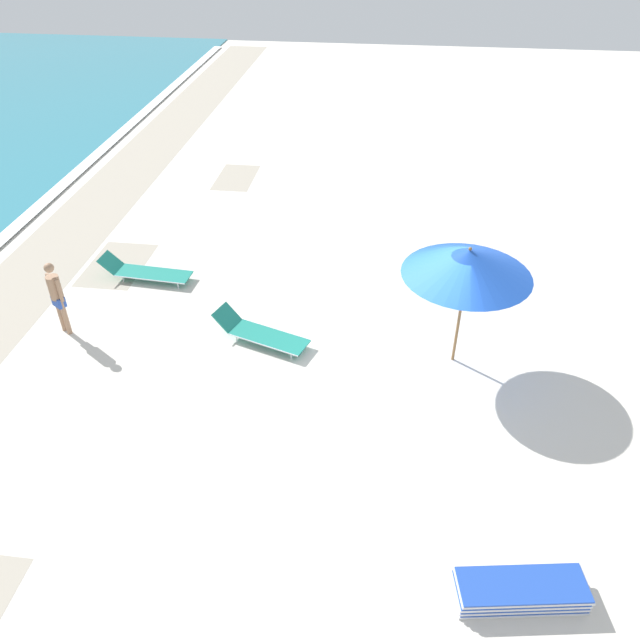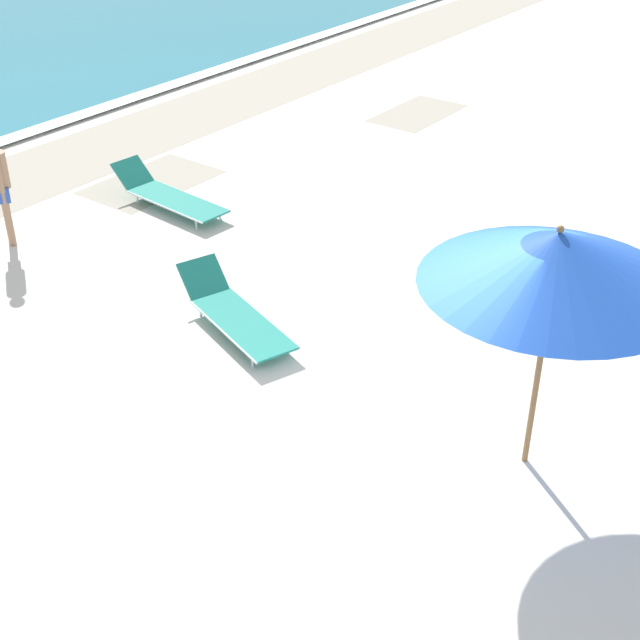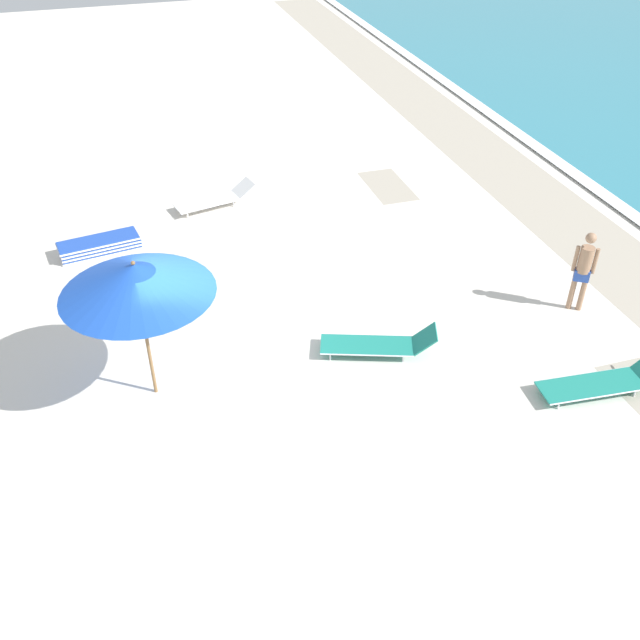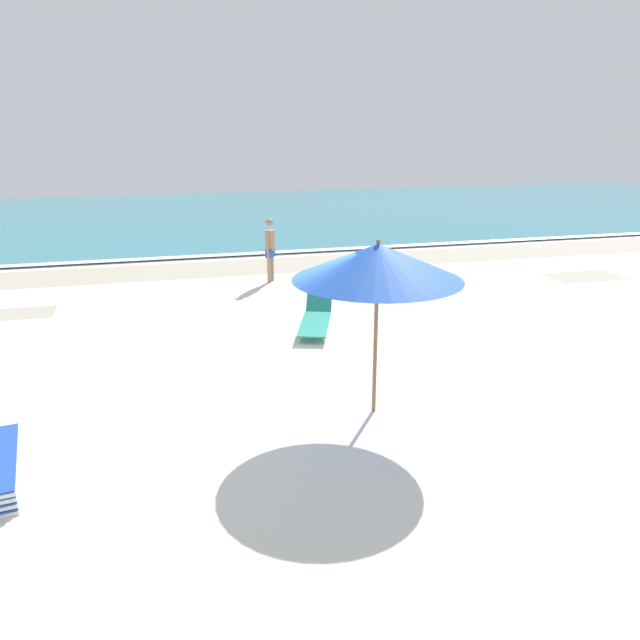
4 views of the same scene
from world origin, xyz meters
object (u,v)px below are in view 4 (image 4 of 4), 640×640
(beach_umbrella, at_px, (378,262))
(sun_lounger_under_umbrella, at_px, (316,319))
(sun_lounger_beside_umbrella, at_px, (362,277))
(beachgoer_wading_adult, at_px, (270,246))

(beach_umbrella, xyz_separation_m, sun_lounger_under_umbrella, (0.14, 4.17, -2.15))
(sun_lounger_under_umbrella, bearing_deg, sun_lounger_beside_umbrella, 76.72)
(sun_lounger_beside_umbrella, bearing_deg, beachgoer_wading_adult, 161.87)
(beach_umbrella, distance_m, sun_lounger_under_umbrella, 4.69)
(beach_umbrella, bearing_deg, sun_lounger_beside_umbrella, 72.99)
(beach_umbrella, xyz_separation_m, sun_lounger_beside_umbrella, (2.31, 7.56, -2.15))
(sun_lounger_under_umbrella, xyz_separation_m, sun_lounger_beside_umbrella, (2.18, 3.39, -0.00))
(sun_lounger_under_umbrella, xyz_separation_m, beachgoer_wading_adult, (-0.19, 4.38, 0.79))
(beach_umbrella, relative_size, sun_lounger_under_umbrella, 1.21)
(beach_umbrella, bearing_deg, sun_lounger_under_umbrella, 88.14)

